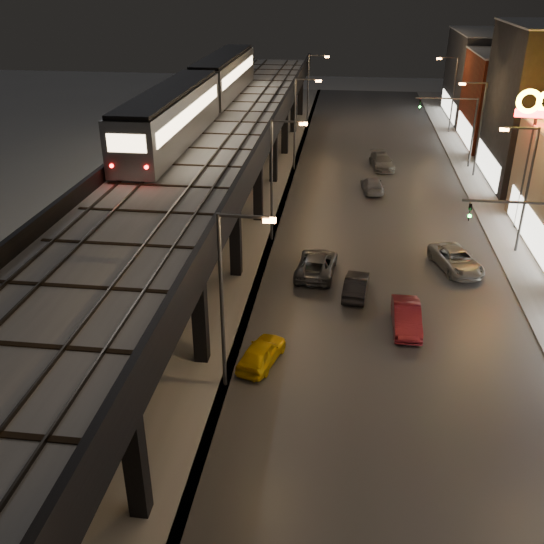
{
  "coord_description": "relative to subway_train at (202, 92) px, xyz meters",
  "views": [
    {
      "loc": [
        4.59,
        -10.55,
        18.21
      ],
      "look_at": [
        1.27,
        15.68,
        5.0
      ],
      "focal_mm": 40.0,
      "sensor_mm": 36.0,
      "label": 1
    }
  ],
  "objects": [
    {
      "name": "road_surface",
      "position": [
        16.0,
        -8.35,
        -8.52
      ],
      "size": [
        17.0,
        120.0,
        0.06
      ],
      "primitive_type": "cube",
      "color": "#46474D",
      "rests_on": "ground"
    },
    {
      "name": "sidewalk_right",
      "position": [
        26.0,
        -8.35,
        -8.48
      ],
      "size": [
        4.0,
        120.0,
        0.14
      ],
      "primitive_type": "cube",
      "color": "#9FA1A8",
      "rests_on": "ground"
    },
    {
      "name": "under_viaduct_pavement",
      "position": [
        2.5,
        -8.35,
        -8.52
      ],
      "size": [
        11.0,
        120.0,
        0.06
      ],
      "primitive_type": "cube",
      "color": "#9FA1A8",
      "rests_on": "ground"
    },
    {
      "name": "elevated_viaduct",
      "position": [
        2.5,
        -11.5,
        -2.93
      ],
      "size": [
        9.0,
        100.0,
        6.3
      ],
      "color": "black",
      "rests_on": "ground"
    },
    {
      "name": "viaduct_trackbed",
      "position": [
        2.49,
        -11.38,
        -2.16
      ],
      "size": [
        8.4,
        100.0,
        0.32
      ],
      "color": "#B2B7C1",
      "rests_on": "elevated_viaduct"
    },
    {
      "name": "viaduct_parapet_streetside",
      "position": [
        6.85,
        -11.35,
        -1.7
      ],
      "size": [
        0.3,
        100.0,
        1.1
      ],
      "primitive_type": "cube",
      "color": "black",
      "rests_on": "elevated_viaduct"
    },
    {
      "name": "viaduct_parapet_far",
      "position": [
        -1.85,
        -11.35,
        -1.7
      ],
      "size": [
        0.3,
        100.0,
        1.1
      ],
      "primitive_type": "cube",
      "color": "black",
      "rests_on": "elevated_viaduct"
    },
    {
      "name": "building_e",
      "position": [
        32.49,
        18.65,
        -3.47
      ],
      "size": [
        12.2,
        12.2,
        10.16
      ],
      "color": "maroon",
      "rests_on": "ground"
    },
    {
      "name": "building_f",
      "position": [
        32.49,
        32.65,
        -2.97
      ],
      "size": [
        12.2,
        16.2,
        11.16
      ],
      "color": "#26272B",
      "rests_on": "ground"
    },
    {
      "name": "streetlight_left_1",
      "position": [
        8.07,
        -30.35,
        -3.31
      ],
      "size": [
        2.57,
        0.28,
        9.0
      ],
      "color": "#38383A",
      "rests_on": "ground"
    },
    {
      "name": "streetlight_left_2",
      "position": [
        8.07,
        -12.35,
        -3.31
      ],
      "size": [
        2.57,
        0.28,
        9.0
      ],
      "color": "#38383A",
      "rests_on": "ground"
    },
    {
      "name": "streetlight_right_2",
      "position": [
        25.23,
        -12.35,
        -3.31
      ],
      "size": [
        2.56,
        0.28,
        9.0
      ],
      "color": "#38383A",
      "rests_on": "ground"
    },
    {
      "name": "streetlight_left_3",
      "position": [
        8.07,
        5.65,
        -3.31
      ],
      "size": [
        2.57,
        0.28,
        9.0
      ],
      "color": "#38383A",
      "rests_on": "ground"
    },
    {
      "name": "streetlight_right_3",
      "position": [
        25.23,
        5.65,
        -3.31
      ],
      "size": [
        2.56,
        0.28,
        9.0
      ],
      "color": "#38383A",
      "rests_on": "ground"
    },
    {
      "name": "streetlight_left_4",
      "position": [
        8.07,
        23.65,
        -3.31
      ],
      "size": [
        2.57,
        0.28,
        9.0
      ],
      "color": "#38383A",
      "rests_on": "ground"
    },
    {
      "name": "streetlight_right_4",
      "position": [
        25.23,
        23.65,
        -3.31
      ],
      "size": [
        2.56,
        0.28,
        9.0
      ],
      "color": "#38383A",
      "rests_on": "ground"
    },
    {
      "name": "traffic_light_rig_b",
      "position": [
        24.34,
        8.65,
        -4.05
      ],
      "size": [
        6.1,
        0.34,
        7.0
      ],
      "color": "#38383A",
      "rests_on": "ground"
    },
    {
      "name": "subway_train",
      "position": [
        0.0,
        0.0,
        0.0
      ],
      "size": [
        3.24,
        39.39,
        3.88
      ],
      "color": "gray",
      "rests_on": "viaduct_trackbed"
    },
    {
      "name": "car_taxi",
      "position": [
        9.31,
        -28.34,
        -7.9
      ],
      "size": [
        2.44,
        4.05,
        1.29
      ],
      "primitive_type": "imported",
      "rotation": [
        0.0,
        0.0,
        2.88
      ],
      "color": "#E6B809",
      "rests_on": "ground"
    },
    {
      "name": "car_near_white",
      "position": [
        14.1,
        -20.34,
        -7.9
      ],
      "size": [
        1.75,
        4.06,
        1.3
      ],
      "primitive_type": "imported",
      "rotation": [
        0.0,
        0.0,
        3.04
      ],
      "color": "black",
      "rests_on": "ground"
    },
    {
      "name": "car_mid_silver",
      "position": [
        11.49,
        -17.73,
        -7.83
      ],
      "size": [
        2.78,
        5.35,
        1.44
      ],
      "primitive_type": "imported",
      "rotation": [
        0.0,
        0.0,
        3.07
      ],
      "color": "#454850",
      "rests_on": "ground"
    },
    {
      "name": "car_mid_dark",
      "position": [
        15.53,
        -0.34,
        -7.92
      ],
      "size": [
        2.22,
        4.5,
        1.26
      ],
      "primitive_type": "imported",
      "rotation": [
        0.0,
        0.0,
        3.25
      ],
      "color": "gray",
      "rests_on": "ground"
    },
    {
      "name": "car_onc_silver",
      "position": [
        16.91,
        -23.95,
        -7.84
      ],
      "size": [
        1.52,
        4.29,
        1.41
      ],
      "primitive_type": "imported",
      "rotation": [
        0.0,
        0.0,
        0.01
      ],
      "color": "maroon",
      "rests_on": "ground"
    },
    {
      "name": "car_onc_dark",
      "position": [
        20.78,
        -15.83,
        -7.86
      ],
      "size": [
        3.66,
        5.42,
        1.38
      ],
      "primitive_type": "imported",
      "rotation": [
        0.0,
        0.0,
        0.3
      ],
      "color": "#9FA1A3",
      "rests_on": "ground"
    },
    {
      "name": "car_onc_white",
      "position": [
        16.63,
        7.18,
        -7.84
      ],
      "size": [
        2.7,
        5.13,
        1.42
      ],
      "primitive_type": "imported",
      "rotation": [
        0.0,
        0.0,
        0.15
      ],
      "color": "gray",
      "rests_on": "ground"
    },
    {
      "name": "sign_mcdonalds",
      "position": [
        26.5,
        -7.76,
        0.22
      ],
      "size": [
        3.17,
        0.56,
        10.66
      ],
      "color": "#38383A",
      "rests_on": "ground"
    }
  ]
}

